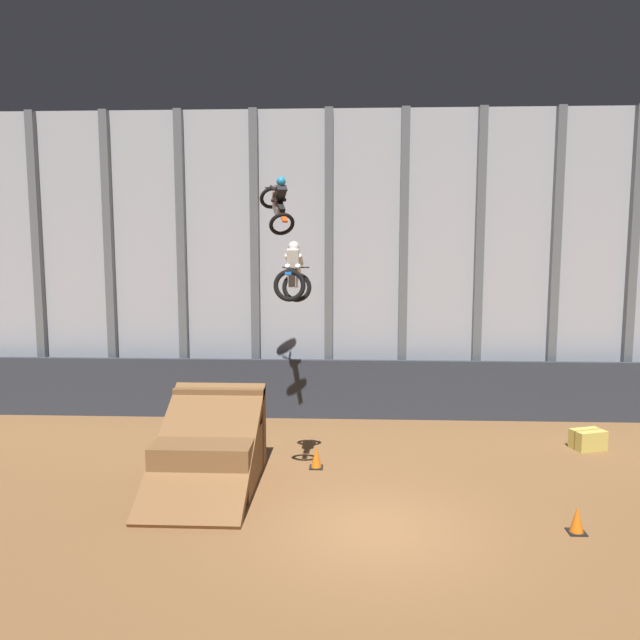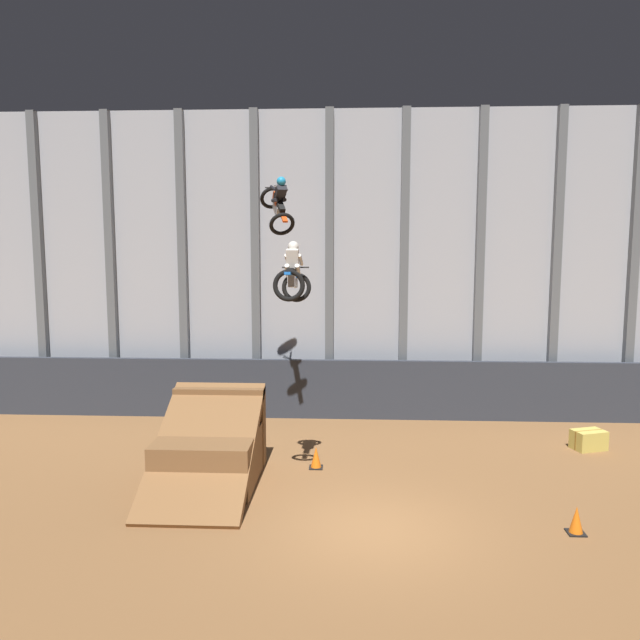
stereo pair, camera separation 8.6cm
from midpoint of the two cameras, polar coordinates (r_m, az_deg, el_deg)
The scene contains 9 objects.
ground_plane at distance 13.74m, azimuth 5.22°, elevation -18.59°, with size 60.00×60.00×0.00m, color brown.
arena_back_wall at distance 21.48m, azimuth 4.39°, elevation 5.05°, with size 32.00×0.40×10.41m.
lower_barrier at distance 21.30m, azimuth 4.33°, elevation -6.37°, with size 31.36×0.20×2.02m.
dirt_ramp at distance 16.29m, azimuth -9.73°, elevation -11.52°, with size 2.41×4.20×2.29m.
rider_bike_left_air at distance 18.15m, azimuth -3.71°, elevation 10.54°, with size 1.27×1.84×1.69m.
rider_bike_right_air at distance 14.71m, azimuth -2.33°, elevation 3.98°, with size 0.79×1.75×1.51m.
traffic_cone_near_ramp at distance 16.94m, azimuth -0.22°, elevation -12.47°, with size 0.36×0.36×0.58m.
traffic_cone_arena_edge at distance 14.45m, azimuth 22.55°, elevation -16.57°, with size 0.36×0.36×0.58m.
hay_bale_trackside at distance 19.98m, azimuth 23.47°, elevation -10.01°, with size 1.04×0.85×0.57m.
Camera 2 is at (-0.52, -12.38, 5.93)m, focal length 35.00 mm.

